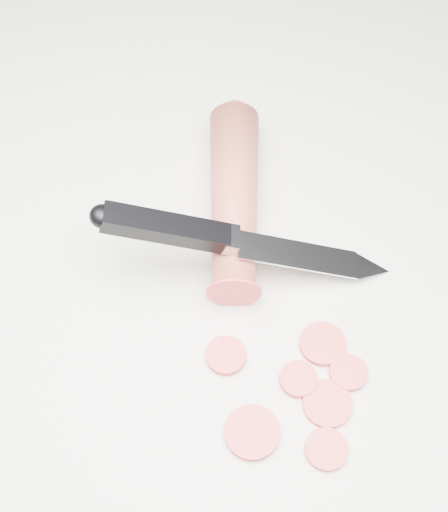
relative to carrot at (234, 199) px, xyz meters
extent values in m
plane|color=silver|center=(0.01, -0.10, -0.02)|extent=(2.40, 2.40, 0.00)
cylinder|color=#BC4432|center=(0.00, 0.00, 0.00)|extent=(0.08, 0.18, 0.04)
cylinder|color=#F53C41|center=(-0.03, -0.19, -0.02)|extent=(0.04, 0.04, 0.01)
cylinder|color=#F53C41|center=(0.02, -0.22, -0.02)|extent=(0.03, 0.03, 0.01)
cylinder|color=#F53C41|center=(0.04, -0.14, -0.02)|extent=(0.04, 0.04, 0.01)
cylinder|color=#F53C41|center=(0.05, -0.16, -0.02)|extent=(0.03, 0.03, 0.01)
cylinder|color=#F53C41|center=(0.03, -0.18, -0.02)|extent=(0.04, 0.04, 0.01)
cylinder|color=#F53C41|center=(-0.04, -0.13, -0.02)|extent=(0.03, 0.03, 0.01)
cylinder|color=#F53C41|center=(0.01, -0.16, -0.02)|extent=(0.03, 0.03, 0.01)
camera|label=1|loc=(-0.08, -0.33, 0.50)|focal=50.00mm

